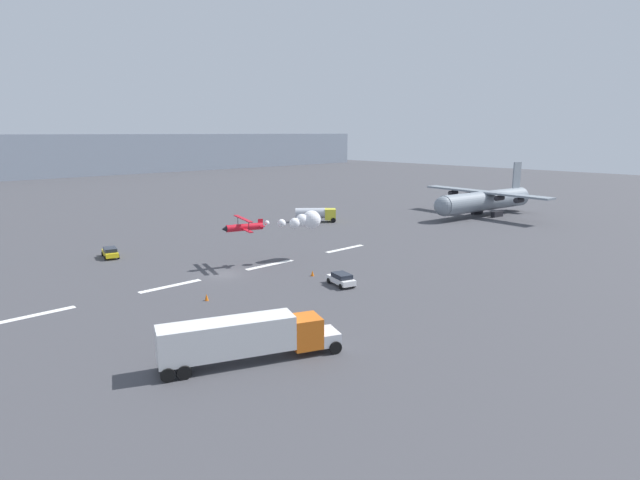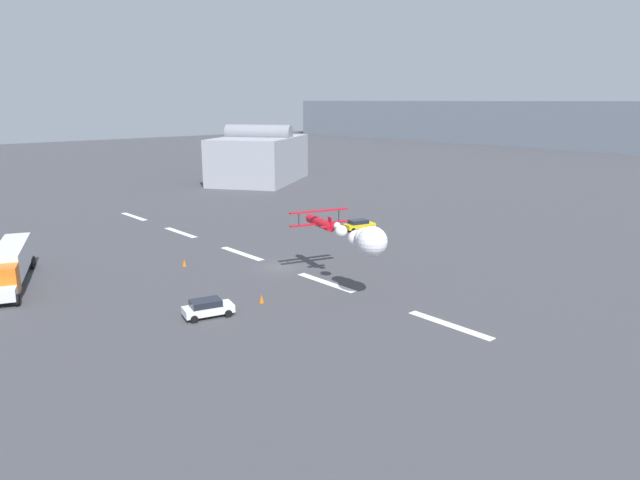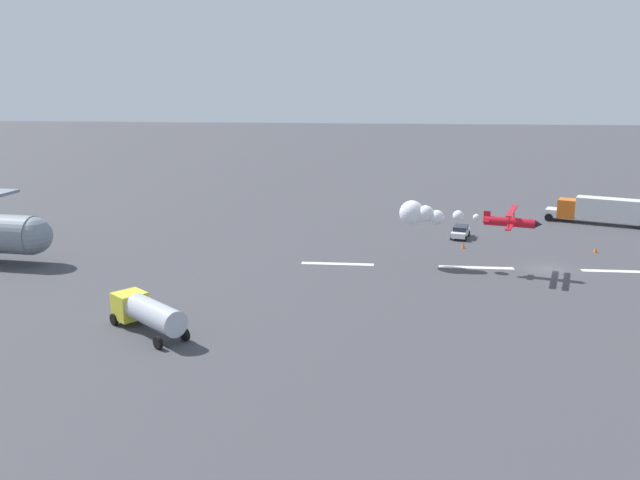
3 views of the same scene
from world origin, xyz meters
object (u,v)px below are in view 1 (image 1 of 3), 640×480
semi_truck_orange (245,337)px  fuel_tanker_truck (316,214)px  cargo_transport_plane (481,201)px  stunt_biplane_red (296,221)px  traffic_cone_near (207,297)px  traffic_cone_far (312,273)px  followme_car_yellow (341,279)px  airport_staff_sedan (110,252)px

semi_truck_orange → fuel_tanker_truck: bearing=42.6°
cargo_transport_plane → stunt_biplane_red: (-55.80, -2.66, 2.17)m
semi_truck_orange → traffic_cone_near: 16.98m
semi_truck_orange → fuel_tanker_truck: 67.14m
semi_truck_orange → fuel_tanker_truck: (49.42, 45.45, -0.40)m
cargo_transport_plane → traffic_cone_far: cargo_transport_plane is taller
stunt_biplane_red → cargo_transport_plane: bearing=2.7°
traffic_cone_far → stunt_biplane_red: bearing=62.9°
fuel_tanker_truck → stunt_biplane_red: bearing=-137.6°
semi_truck_orange → followme_car_yellow: semi_truck_orange is taller
followme_car_yellow → traffic_cone_near: bearing=158.2°
cargo_transport_plane → semi_truck_orange: bearing=-162.2°
traffic_cone_far → fuel_tanker_truck: bearing=46.8°
traffic_cone_near → traffic_cone_far: (15.24, -0.57, 0.00)m
semi_truck_orange → stunt_biplane_red: bearing=42.8°
cargo_transport_plane → fuel_tanker_truck: 37.13m
semi_truck_orange → fuel_tanker_truck: semi_truck_orange is taller
stunt_biplane_red → semi_truck_orange: bearing=-137.2°
followme_car_yellow → traffic_cone_near: followme_car_yellow is taller
semi_truck_orange → traffic_cone_far: (21.08, 15.28, -1.75)m
fuel_tanker_truck → followme_car_yellow: fuel_tanker_truck is taller
airport_staff_sedan → traffic_cone_far: 31.78m
fuel_tanker_truck → cargo_transport_plane: bearing=-31.6°
stunt_biplane_red → traffic_cone_near: 21.45m
stunt_biplane_red → airport_staff_sedan: stunt_biplane_red is taller
stunt_biplane_red → followme_car_yellow: (-4.35, -13.53, -4.85)m
fuel_tanker_truck → airport_staff_sedan: fuel_tanker_truck is taller
fuel_tanker_truck → traffic_cone_near: bearing=-145.8°
cargo_transport_plane → traffic_cone_near: bearing=-172.3°
cargo_transport_plane → traffic_cone_far: (-59.94, -10.75, -3.12)m
fuel_tanker_truck → followme_car_yellow: bearing=-128.7°
fuel_tanker_truck → traffic_cone_far: 41.41m
traffic_cone_near → followme_car_yellow: bearing=-21.8°
semi_truck_orange → traffic_cone_far: semi_truck_orange is taller
cargo_transport_plane → followme_car_yellow: 62.35m
cargo_transport_plane → followme_car_yellow: bearing=-164.9°
semi_truck_orange → traffic_cone_near: (5.84, 15.85, -1.75)m
traffic_cone_far → traffic_cone_near: bearing=177.9°
traffic_cone_near → cargo_transport_plane: bearing=7.7°
semi_truck_orange → traffic_cone_far: bearing=35.9°
traffic_cone_near → stunt_biplane_red: bearing=21.2°
airport_staff_sedan → traffic_cone_near: 27.36m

